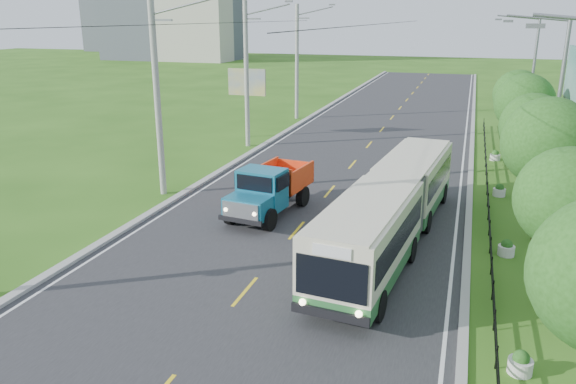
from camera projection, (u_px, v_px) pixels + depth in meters
The scene contains 27 objects.
ground at pixel (245, 292), 19.13m from camera, with size 240.00×240.00×0.00m, color #2B5915.
road at pixel (358, 157), 37.28m from camera, with size 14.00×120.00×0.02m, color #28282B.
curb_left at pixel (257, 149), 39.37m from camera, with size 0.40×120.00×0.15m, color #9E9E99.
curb_right at pixel (471, 165), 35.16m from camera, with size 0.30×120.00×0.10m, color #9E9E99.
edge_line_left at pixel (265, 150), 39.23m from camera, with size 0.12×120.00×0.00m, color silver.
edge_line_right at pixel (463, 165), 35.32m from camera, with size 0.12×120.00×0.00m, color silver.
centre_dash at pixel (245, 291), 19.12m from camera, with size 0.12×2.20×0.00m, color yellow.
railing_right at pixel (487, 189), 29.39m from camera, with size 0.04×40.00×0.60m, color black.
pole_near at pixel (158, 97), 28.19m from camera, with size 3.51×0.32×10.00m.
pole_mid at pixel (247, 74), 39.08m from camera, with size 3.51×0.32×10.00m.
pole_far at pixel (297, 62), 49.98m from camera, with size 3.51×0.32×10.00m.
tree_second at pixel (568, 203), 17.12m from camera, with size 3.18×3.26×5.30m.
tree_third at pixel (548, 147), 22.43m from camera, with size 3.60×3.62×6.00m.
tree_fourth at pixel (533, 129), 27.99m from camera, with size 3.24×3.31×5.40m.
tree_fifth at pixel (525, 106), 33.36m from camera, with size 3.48×3.52×5.80m.
tree_back at pixel (518, 96), 38.86m from camera, with size 3.30×3.36×5.50m.
streetlight_mid at pixel (555, 104), 27.24m from camera, with size 3.02×0.20×9.07m.
streetlight_far at pixel (530, 76), 39.94m from camera, with size 3.02×0.20×9.07m.
planter_front at pixel (520, 364), 14.70m from camera, with size 0.64×0.64×0.67m.
planter_near at pixel (506, 249), 21.96m from camera, with size 0.64×0.64×0.67m.
planter_mid at pixel (499, 191), 29.22m from camera, with size 0.64×0.64×0.67m.
planter_far at pixel (495, 156), 36.48m from camera, with size 0.64×0.64×0.67m.
billboard_left at pixel (247, 87), 42.54m from camera, with size 3.00×0.20×5.20m.
billboard_right at pixel (574, 83), 32.06m from camera, with size 0.24×6.00×7.30m.
apartment_far at pixel (134, 0), 147.63m from camera, with size 24.00×14.00×26.00m, color #B7B2A3.
bus at pixel (393, 204), 22.59m from camera, with size 3.87×15.13×2.89m.
dump_truck at pixel (270, 187), 26.27m from camera, with size 2.81×5.87×2.37m.
Camera 1 is at (6.69, -15.94, 8.99)m, focal length 35.00 mm.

